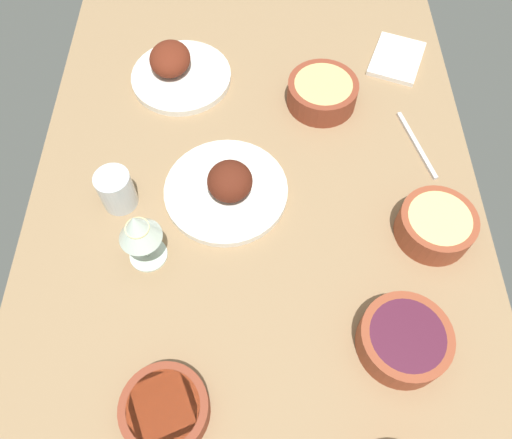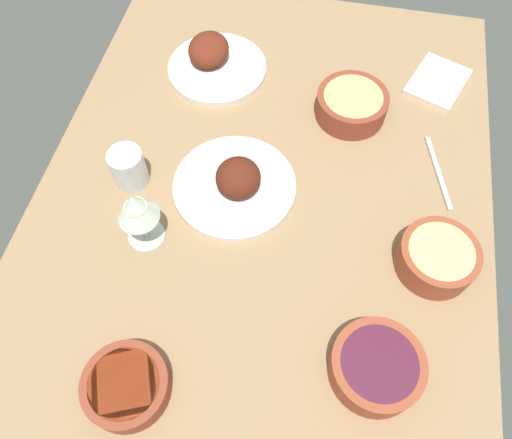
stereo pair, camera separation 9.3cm
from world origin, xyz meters
The scene contains 11 objects.
dining_table centered at (0.00, 0.00, 2.00)cm, with size 140.00×90.00×4.00cm, color #937551.
plate_near_viewer centered at (7.19, 5.52, 6.16)cm, with size 24.56×24.56×7.96cm.
plate_far_side centered at (39.57, 17.99, 6.24)cm, with size 22.86×22.86×7.23cm.
bowl_pasta centered at (31.61, -14.71, 7.07)cm, with size 15.37×15.37×5.65cm.
bowl_sauce centered at (-34.05, 14.00, 6.56)cm, with size 13.71×13.71×4.66cm.
bowl_onions centered at (-23.41, -24.34, 7.08)cm, with size 15.02×15.02×5.67cm.
bowl_potatoes centered at (-1.95, -33.47, 7.21)cm, with size 14.13×14.13×5.93cm.
wine_glass centered at (-6.52, 19.88, 13.93)cm, with size 7.60×7.60×14.00cm.
water_tumbler centered at (5.32, 26.60, 8.15)cm, with size 6.80×6.80×8.30cm, color silver.
folded_napkin centered at (44.83, -33.59, 4.60)cm, with size 14.59×10.99×1.20cm, color white.
spoon_loose centered at (19.12, -34.13, 4.40)cm, with size 18.14×0.90×0.80cm, color silver.
Camera 2 is at (-45.66, -9.20, 87.03)cm, focal length 34.65 mm.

